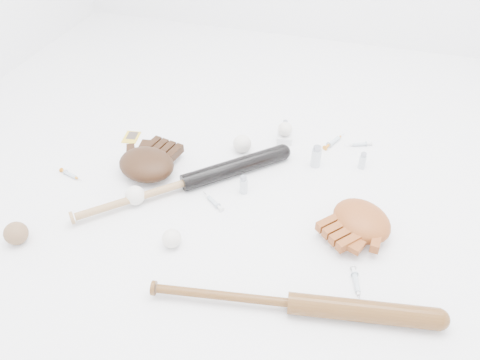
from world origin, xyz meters
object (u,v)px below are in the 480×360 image
(bat_dark, at_px, (185,183))
(bat_wood, at_px, (291,303))
(glove_dark, at_px, (146,164))
(pedestal, at_px, (284,138))

(bat_dark, distance_m, bat_wood, 0.66)
(glove_dark, distance_m, pedestal, 0.61)
(bat_wood, height_order, glove_dark, glove_dark)
(glove_dark, xyz_separation_m, pedestal, (0.48, 0.37, -0.03))
(glove_dark, height_order, pedestal, glove_dark)
(pedestal, bearing_deg, bat_wood, -76.16)
(bat_wood, relative_size, glove_dark, 3.26)
(bat_wood, xyz_separation_m, pedestal, (-0.21, 0.84, -0.01))
(bat_wood, bearing_deg, bat_dark, 131.04)
(bat_dark, xyz_separation_m, bat_wood, (0.50, -0.42, -0.00))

